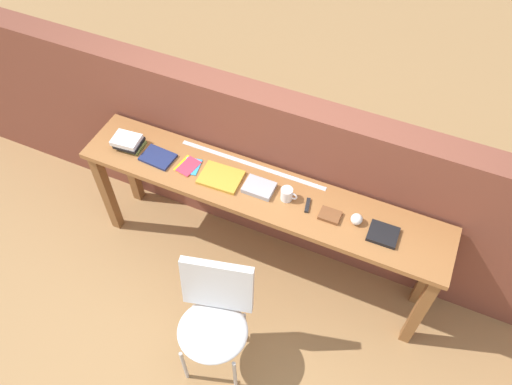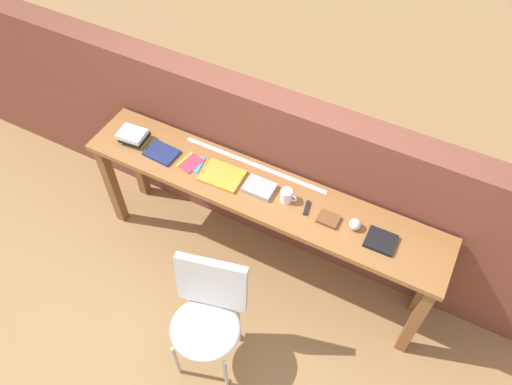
{
  "view_description": "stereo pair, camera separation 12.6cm",
  "coord_description": "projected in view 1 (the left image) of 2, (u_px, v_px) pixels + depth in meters",
  "views": [
    {
      "loc": [
        0.8,
        -1.55,
        3.38
      ],
      "look_at": [
        0.0,
        0.25,
        0.9
      ],
      "focal_mm": 35.0,
      "sensor_mm": 36.0,
      "label": 1
    },
    {
      "loc": [
        0.91,
        -1.5,
        3.38
      ],
      "look_at": [
        0.0,
        0.25,
        0.9
      ],
      "focal_mm": 35.0,
      "sensor_mm": 36.0,
      "label": 2
    }
  ],
  "objects": [
    {
      "name": "ground_plane",
      "position": [
        242.0,
        291.0,
        3.73
      ],
      "size": [
        40.0,
        40.0,
        0.0
      ],
      "primitive_type": "plane",
      "color": "#9E7547"
    },
    {
      "name": "brick_wall_back",
      "position": [
        278.0,
        172.0,
        3.56
      ],
      "size": [
        6.0,
        0.2,
        1.37
      ],
      "primitive_type": "cube",
      "color": "brown",
      "rests_on": "ground"
    },
    {
      "name": "sideboard",
      "position": [
        259.0,
        202.0,
        3.32
      ],
      "size": [
        2.5,
        0.44,
        0.88
      ],
      "color": "#996033",
      "rests_on": "ground"
    },
    {
      "name": "chair_white_moulded",
      "position": [
        214.0,
        316.0,
        3.04
      ],
      "size": [
        0.53,
        0.54,
        0.89
      ],
      "color": "silver",
      "rests_on": "ground"
    },
    {
      "name": "book_stack_leftmost",
      "position": [
        128.0,
        142.0,
        3.42
      ],
      "size": [
        0.21,
        0.17,
        0.08
      ],
      "color": "olive",
      "rests_on": "sideboard"
    },
    {
      "name": "magazine_cycling",
      "position": [
        158.0,
        157.0,
        3.37
      ],
      "size": [
        0.23,
        0.17,
        0.02
      ],
      "primitive_type": "cube",
      "rotation": [
        0.0,
        0.0,
        -0.06
      ],
      "color": "navy",
      "rests_on": "sideboard"
    },
    {
      "name": "pamphlet_pile_colourful",
      "position": [
        189.0,
        166.0,
        3.33
      ],
      "size": [
        0.16,
        0.18,
        0.01
      ],
      "color": "yellow",
      "rests_on": "sideboard"
    },
    {
      "name": "book_open_centre",
      "position": [
        221.0,
        177.0,
        3.26
      ],
      "size": [
        0.28,
        0.21,
        0.02
      ],
      "primitive_type": "cube",
      "rotation": [
        0.0,
        0.0,
        0.04
      ],
      "color": "gold",
      "rests_on": "sideboard"
    },
    {
      "name": "book_grey_hardcover",
      "position": [
        258.0,
        187.0,
        3.2
      ],
      "size": [
        0.19,
        0.15,
        0.03
      ],
      "primitive_type": "cube",
      "rotation": [
        0.0,
        0.0,
        -0.0
      ],
      "color": "#9E9EA3",
      "rests_on": "sideboard"
    },
    {
      "name": "mug",
      "position": [
        287.0,
        194.0,
        3.13
      ],
      "size": [
        0.11,
        0.08,
        0.09
      ],
      "color": "white",
      "rests_on": "sideboard"
    },
    {
      "name": "multitool_folded",
      "position": [
        308.0,
        205.0,
        3.12
      ],
      "size": [
        0.05,
        0.11,
        0.02
      ],
      "primitive_type": "cube",
      "rotation": [
        0.0,
        0.0,
        0.2
      ],
      "color": "black",
      "rests_on": "sideboard"
    },
    {
      "name": "leather_journal_brown",
      "position": [
        330.0,
        215.0,
        3.06
      ],
      "size": [
        0.13,
        0.1,
        0.02
      ],
      "primitive_type": "cube",
      "rotation": [
        0.0,
        0.0,
        0.01
      ],
      "color": "brown",
      "rests_on": "sideboard"
    },
    {
      "name": "sports_ball_small",
      "position": [
        357.0,
        219.0,
        3.02
      ],
      "size": [
        0.07,
        0.07,
        0.07
      ],
      "primitive_type": "sphere",
      "color": "silver",
      "rests_on": "sideboard"
    },
    {
      "name": "book_repair_rightmost",
      "position": [
        383.0,
        234.0,
        2.98
      ],
      "size": [
        0.18,
        0.16,
        0.03
      ],
      "primitive_type": "cube",
      "rotation": [
        0.0,
        0.0,
        0.02
      ],
      "color": "black",
      "rests_on": "sideboard"
    },
    {
      "name": "ruler_metal_back_edge",
      "position": [
        252.0,
        165.0,
        3.34
      ],
      "size": [
        1.05,
        0.03,
        0.0
      ],
      "primitive_type": "cube",
      "color": "silver",
      "rests_on": "sideboard"
    }
  ]
}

